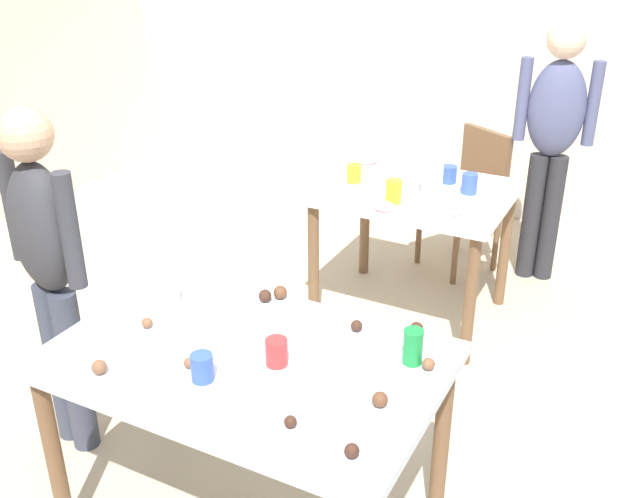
{
  "coord_description": "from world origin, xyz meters",
  "views": [
    {
      "loc": [
        1.15,
        -1.91,
        2.11
      ],
      "look_at": [
        -0.01,
        0.34,
        0.9
      ],
      "focal_mm": 40.63,
      "sensor_mm": 36.0,
      "label": 1
    }
  ],
  "objects_px": {
    "pitcher_far": "(433,174)",
    "person_adult_far": "(553,131)",
    "dining_table_far": "(414,208)",
    "chair_far_table": "(470,191)",
    "person_girl_near": "(48,258)",
    "mixing_bowl": "(157,293)",
    "dining_table_near": "(248,377)",
    "soda_can": "(413,347)"
  },
  "relations": [
    {
      "from": "mixing_bowl",
      "to": "chair_far_table",
      "type": "bearing_deg",
      "value": 76.85
    },
    {
      "from": "dining_table_far",
      "to": "chair_far_table",
      "type": "relative_size",
      "value": 1.13
    },
    {
      "from": "dining_table_far",
      "to": "person_girl_near",
      "type": "distance_m",
      "value": 1.91
    },
    {
      "from": "person_girl_near",
      "to": "person_adult_far",
      "type": "xyz_separation_m",
      "value": [
        1.42,
        2.46,
        0.05
      ]
    },
    {
      "from": "chair_far_table",
      "to": "person_adult_far",
      "type": "distance_m",
      "value": 0.62
    },
    {
      "from": "person_adult_far",
      "to": "soda_can",
      "type": "bearing_deg",
      "value": -89.62
    },
    {
      "from": "dining_table_near",
      "to": "pitcher_far",
      "type": "relative_size",
      "value": 5.04
    },
    {
      "from": "dining_table_far",
      "to": "person_adult_far",
      "type": "distance_m",
      "value": 0.99
    },
    {
      "from": "dining_table_near",
      "to": "pitcher_far",
      "type": "bearing_deg",
      "value": 87.4
    },
    {
      "from": "mixing_bowl",
      "to": "dining_table_far",
      "type": "bearing_deg",
      "value": 74.23
    },
    {
      "from": "soda_can",
      "to": "person_girl_near",
      "type": "bearing_deg",
      "value": -173.62
    },
    {
      "from": "chair_far_table",
      "to": "dining_table_far",
      "type": "bearing_deg",
      "value": -97.42
    },
    {
      "from": "person_girl_near",
      "to": "pitcher_far",
      "type": "xyz_separation_m",
      "value": [
        1.0,
        1.58,
        0.0
      ]
    },
    {
      "from": "dining_table_far",
      "to": "person_girl_near",
      "type": "bearing_deg",
      "value": -117.99
    },
    {
      "from": "person_adult_far",
      "to": "mixing_bowl",
      "type": "bearing_deg",
      "value": -112.51
    },
    {
      "from": "dining_table_far",
      "to": "pitcher_far",
      "type": "relative_size",
      "value": 3.82
    },
    {
      "from": "soda_can",
      "to": "pitcher_far",
      "type": "bearing_deg",
      "value": 106.95
    },
    {
      "from": "person_adult_far",
      "to": "pitcher_far",
      "type": "height_order",
      "value": "person_adult_far"
    },
    {
      "from": "person_adult_far",
      "to": "dining_table_far",
      "type": "bearing_deg",
      "value": -124.18
    },
    {
      "from": "mixing_bowl",
      "to": "pitcher_far",
      "type": "distance_m",
      "value": 1.59
    },
    {
      "from": "chair_far_table",
      "to": "pitcher_far",
      "type": "xyz_separation_m",
      "value": [
        0.02,
        -0.83,
        0.38
      ]
    },
    {
      "from": "dining_table_near",
      "to": "person_adult_far",
      "type": "height_order",
      "value": "person_adult_far"
    },
    {
      "from": "dining_table_far",
      "to": "pitcher_far",
      "type": "bearing_deg",
      "value": -37.35
    },
    {
      "from": "mixing_bowl",
      "to": "pitcher_far",
      "type": "bearing_deg",
      "value": 69.33
    },
    {
      "from": "person_girl_near",
      "to": "dining_table_far",
      "type": "bearing_deg",
      "value": 62.01
    },
    {
      "from": "mixing_bowl",
      "to": "person_adult_far",
      "type": "bearing_deg",
      "value": 67.49
    },
    {
      "from": "chair_far_table",
      "to": "mixing_bowl",
      "type": "distance_m",
      "value": 2.4
    },
    {
      "from": "soda_can",
      "to": "pitcher_far",
      "type": "distance_m",
      "value": 1.49
    },
    {
      "from": "dining_table_near",
      "to": "pitcher_far",
      "type": "distance_m",
      "value": 1.65
    },
    {
      "from": "chair_far_table",
      "to": "soda_can",
      "type": "height_order",
      "value": "soda_can"
    },
    {
      "from": "mixing_bowl",
      "to": "pitcher_far",
      "type": "height_order",
      "value": "pitcher_far"
    },
    {
      "from": "chair_far_table",
      "to": "person_adult_far",
      "type": "relative_size",
      "value": 0.56
    },
    {
      "from": "person_girl_near",
      "to": "mixing_bowl",
      "type": "relative_size",
      "value": 8.51
    },
    {
      "from": "dining_table_far",
      "to": "chair_far_table",
      "type": "height_order",
      "value": "chair_far_table"
    },
    {
      "from": "dining_table_near",
      "to": "soda_can",
      "type": "distance_m",
      "value": 0.57
    },
    {
      "from": "dining_table_far",
      "to": "dining_table_near",
      "type": "bearing_deg",
      "value": -88.6
    },
    {
      "from": "dining_table_far",
      "to": "pitcher_far",
      "type": "xyz_separation_m",
      "value": [
        0.12,
        -0.09,
        0.24
      ]
    },
    {
      "from": "chair_far_table",
      "to": "person_adult_far",
      "type": "xyz_separation_m",
      "value": [
        0.44,
        0.04,
        0.43
      ]
    },
    {
      "from": "chair_far_table",
      "to": "person_adult_far",
      "type": "bearing_deg",
      "value": 5.24
    },
    {
      "from": "dining_table_far",
      "to": "mixing_bowl",
      "type": "relative_size",
      "value": 5.69
    },
    {
      "from": "pitcher_far",
      "to": "person_adult_far",
      "type": "bearing_deg",
      "value": 64.48
    },
    {
      "from": "chair_far_table",
      "to": "mixing_bowl",
      "type": "bearing_deg",
      "value": -103.15
    }
  ]
}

